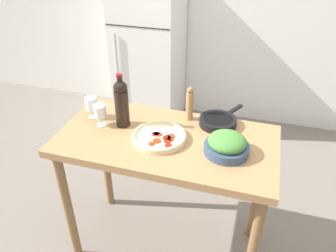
# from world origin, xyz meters

# --- Properties ---
(ground_plane) EXTENTS (14.00, 14.00, 0.00)m
(ground_plane) POSITION_xyz_m (0.00, 0.00, 0.00)
(ground_plane) COLOR slate
(wall_back) EXTENTS (6.40, 0.08, 2.60)m
(wall_back) POSITION_xyz_m (0.00, 2.01, 1.30)
(wall_back) COLOR silver
(wall_back) RESTS_ON ground_plane
(refrigerator) EXTENTS (0.65, 0.64, 1.61)m
(refrigerator) POSITION_xyz_m (-0.70, 1.65, 0.80)
(refrigerator) COLOR white
(refrigerator) RESTS_ON ground_plane
(prep_counter) EXTENTS (1.26, 0.65, 0.94)m
(prep_counter) POSITION_xyz_m (0.00, 0.00, 0.81)
(prep_counter) COLOR #A87A4C
(prep_counter) RESTS_ON ground_plane
(wine_bottle) EXTENTS (0.08, 0.08, 0.33)m
(wine_bottle) POSITION_xyz_m (-0.29, 0.06, 1.10)
(wine_bottle) COLOR black
(wine_bottle) RESTS_ON prep_counter
(wine_glass_near) EXTENTS (0.08, 0.08, 0.14)m
(wine_glass_near) POSITION_xyz_m (-0.42, 0.02, 1.03)
(wine_glass_near) COLOR silver
(wine_glass_near) RESTS_ON prep_counter
(wine_glass_far) EXTENTS (0.08, 0.08, 0.14)m
(wine_glass_far) POSITION_xyz_m (-0.51, 0.09, 1.03)
(wine_glass_far) COLOR silver
(wine_glass_far) RESTS_ON prep_counter
(pepper_mill) EXTENTS (0.05, 0.05, 0.22)m
(pepper_mill) POSITION_xyz_m (0.07, 0.24, 1.04)
(pepper_mill) COLOR #AD7F51
(pepper_mill) RESTS_ON prep_counter
(salad_bowl) EXTENTS (0.24, 0.24, 0.12)m
(salad_bowl) POSITION_xyz_m (0.35, -0.04, 0.99)
(salad_bowl) COLOR #384C6B
(salad_bowl) RESTS_ON prep_counter
(homemade_pizza) EXTENTS (0.31, 0.31, 0.04)m
(homemade_pizza) POSITION_xyz_m (-0.03, -0.03, 0.96)
(homemade_pizza) COLOR beige
(homemade_pizza) RESTS_ON prep_counter
(cast_iron_skillet) EXTENTS (0.24, 0.34, 0.05)m
(cast_iron_skillet) POSITION_xyz_m (0.26, 0.23, 0.96)
(cast_iron_skillet) COLOR black
(cast_iron_skillet) RESTS_ON prep_counter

